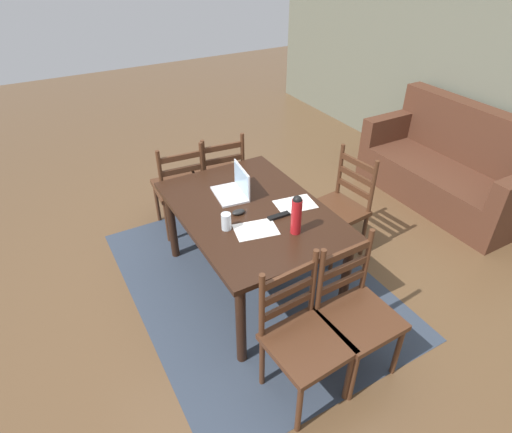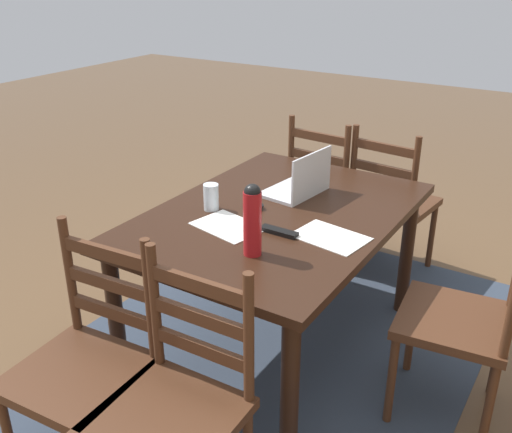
# 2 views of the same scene
# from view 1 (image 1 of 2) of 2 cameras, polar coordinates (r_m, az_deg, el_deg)

# --- Properties ---
(ground_plane) EXTENTS (14.00, 14.00, 0.00)m
(ground_plane) POSITION_cam_1_polar(r_m,az_deg,el_deg) (3.66, -0.61, -8.67)
(ground_plane) COLOR brown
(area_rug) EXTENTS (2.50, 1.88, 0.01)m
(area_rug) POSITION_cam_1_polar(r_m,az_deg,el_deg) (3.66, -0.61, -8.64)
(area_rug) COLOR #333D4C
(area_rug) RESTS_ON ground
(dining_table) EXTENTS (1.46, 1.03, 0.74)m
(dining_table) POSITION_cam_1_polar(r_m,az_deg,el_deg) (3.25, -0.68, -0.24)
(dining_table) COLOR black
(dining_table) RESTS_ON ground
(chair_left_near) EXTENTS (0.47, 0.47, 0.95)m
(chair_left_near) POSITION_cam_1_polar(r_m,az_deg,el_deg) (4.08, -10.20, 3.84)
(chair_left_near) COLOR #4C2B19
(chair_left_near) RESTS_ON ground
(chair_right_far) EXTENTS (0.45, 0.45, 0.95)m
(chair_right_far) POSITION_cam_1_polar(r_m,az_deg,el_deg) (2.85, 13.26, -12.49)
(chair_right_far) COLOR #4C2B19
(chair_right_far) RESTS_ON ground
(chair_left_far) EXTENTS (0.48, 0.48, 0.95)m
(chair_left_far) POSITION_cam_1_polar(r_m,az_deg,el_deg) (4.20, -4.97, 5.29)
(chair_left_far) COLOR #4C2B19
(chair_left_far) RESTS_ON ground
(chair_far_head) EXTENTS (0.48, 0.48, 0.95)m
(chair_far_head) POSITION_cam_1_polar(r_m,az_deg,el_deg) (3.79, 11.11, 1.17)
(chair_far_head) COLOR #4C2B19
(chair_far_head) RESTS_ON ground
(chair_right_near) EXTENTS (0.47, 0.47, 0.95)m
(chair_right_near) POSITION_cam_1_polar(r_m,az_deg,el_deg) (2.66, 6.26, -15.96)
(chair_right_near) COLOR #4C2B19
(chair_right_near) RESTS_ON ground
(couch) EXTENTS (1.80, 0.80, 1.00)m
(couch) POSITION_cam_1_polar(r_m,az_deg,el_deg) (5.01, 24.51, 5.82)
(couch) COLOR #512D1E
(couch) RESTS_ON ground
(laptop) EXTENTS (0.34, 0.26, 0.23)m
(laptop) POSITION_cam_1_polar(r_m,az_deg,el_deg) (3.35, -2.83, 3.85)
(laptop) COLOR silver
(laptop) RESTS_ON dining_table
(water_bottle) EXTENTS (0.07, 0.07, 0.30)m
(water_bottle) POSITION_cam_1_polar(r_m,az_deg,el_deg) (2.88, 5.44, 0.34)
(water_bottle) COLOR red
(water_bottle) RESTS_ON dining_table
(drinking_glass) EXTENTS (0.07, 0.07, 0.12)m
(drinking_glass) POSITION_cam_1_polar(r_m,az_deg,el_deg) (2.96, -4.01, -0.67)
(drinking_glass) COLOR silver
(drinking_glass) RESTS_ON dining_table
(computer_mouse) EXTENTS (0.07, 0.10, 0.03)m
(computer_mouse) POSITION_cam_1_polar(r_m,az_deg,el_deg) (3.13, -2.36, 0.60)
(computer_mouse) COLOR black
(computer_mouse) RESTS_ON dining_table
(tv_remote) EXTENTS (0.05, 0.17, 0.02)m
(tv_remote) POSITION_cam_1_polar(r_m,az_deg,el_deg) (3.11, 3.06, 0.07)
(tv_remote) COLOR black
(tv_remote) RESTS_ON dining_table
(paper_stack_left) EXTENTS (0.27, 0.33, 0.00)m
(paper_stack_left) POSITION_cam_1_polar(r_m,az_deg,el_deg) (2.98, -0.03, -1.77)
(paper_stack_left) COLOR white
(paper_stack_left) RESTS_ON dining_table
(paper_stack_right) EXTENTS (0.25, 0.32, 0.00)m
(paper_stack_right) POSITION_cam_1_polar(r_m,az_deg,el_deg) (3.26, 5.27, 1.65)
(paper_stack_right) COLOR white
(paper_stack_right) RESTS_ON dining_table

